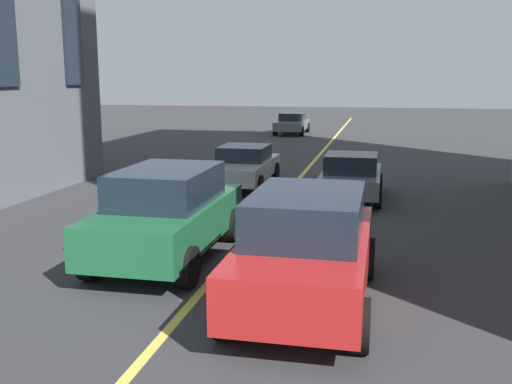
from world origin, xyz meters
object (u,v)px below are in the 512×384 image
(car_grey_mid, at_px, (351,176))
(car_silver_trailing, at_px, (243,165))
(car_green_far, at_px, (168,213))
(car_grey_oncoming, at_px, (292,123))
(car_red_near, at_px, (307,247))

(car_grey_mid, bearing_deg, car_silver_trailing, 68.72)
(car_green_far, height_order, car_grey_oncoming, car_green_far)
(car_silver_trailing, xyz_separation_m, car_grey_oncoming, (19.29, 1.29, 0.00))
(car_silver_trailing, distance_m, car_grey_mid, 4.02)
(car_red_near, relative_size, car_green_far, 1.00)
(car_grey_mid, distance_m, car_green_far, 7.74)
(car_grey_mid, xyz_separation_m, car_grey_oncoming, (20.75, 5.04, 0.00))
(car_red_near, xyz_separation_m, car_grey_mid, (8.88, -0.21, -0.27))
(car_red_near, xyz_separation_m, car_green_far, (1.89, 3.09, 0.00))
(car_silver_trailing, xyz_separation_m, car_green_far, (-8.45, -0.44, 0.27))
(car_red_near, height_order, car_grey_oncoming, car_red_near)
(car_red_near, height_order, car_grey_mid, car_red_near)
(car_silver_trailing, relative_size, car_grey_mid, 1.13)
(car_red_near, relative_size, car_grey_oncoming, 1.07)
(car_red_near, distance_m, car_grey_oncoming, 30.03)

